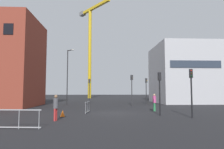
# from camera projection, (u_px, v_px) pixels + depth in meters

# --- Properties ---
(ground) EXTENTS (160.00, 160.00, 0.00)m
(ground) POSITION_uv_depth(u_px,v_px,m) (114.00, 113.00, 18.83)
(ground) COLOR black
(brick_building) EXTENTS (9.36, 8.98, 11.70)m
(brick_building) POSITION_uv_depth(u_px,v_px,m) (2.00, 62.00, 26.94)
(brick_building) COLOR brown
(brick_building) RESTS_ON ground
(office_block) EXTENTS (9.29, 10.87, 9.96)m
(office_block) POSITION_uv_depth(u_px,v_px,m) (182.00, 74.00, 35.45)
(office_block) COLOR #B7B7BC
(office_block) RESTS_ON ground
(construction_crane) EXTENTS (8.86, 11.14, 25.32)m
(construction_crane) POSITION_uv_depth(u_px,v_px,m) (90.00, 40.00, 55.83)
(construction_crane) COLOR gold
(construction_crane) RESTS_ON ground
(streetlamp_tall) EXTENTS (1.18, 1.07, 8.25)m
(streetlamp_tall) POSITION_uv_depth(u_px,v_px,m) (68.00, 73.00, 30.29)
(streetlamp_tall) COLOR #232326
(streetlamp_tall) RESTS_ON ground
(traffic_light_median) EXTENTS (0.38, 0.26, 4.00)m
(traffic_light_median) POSITION_uv_depth(u_px,v_px,m) (146.00, 87.00, 31.18)
(traffic_light_median) COLOR #232326
(traffic_light_median) RESTS_ON ground
(traffic_light_verge) EXTENTS (0.25, 0.37, 3.67)m
(traffic_light_verge) POSITION_uv_depth(u_px,v_px,m) (160.00, 86.00, 17.25)
(traffic_light_verge) COLOR black
(traffic_light_verge) RESTS_ON ground
(traffic_light_crosswalk) EXTENTS (0.38, 0.26, 3.99)m
(traffic_light_crosswalk) POSITION_uv_depth(u_px,v_px,m) (89.00, 87.00, 32.76)
(traffic_light_crosswalk) COLOR #232326
(traffic_light_crosswalk) RESTS_ON ground
(traffic_light_far) EXTENTS (0.30, 0.39, 3.80)m
(traffic_light_far) POSITION_uv_depth(u_px,v_px,m) (191.00, 85.00, 15.75)
(traffic_light_far) COLOR black
(traffic_light_far) RESTS_ON ground
(traffic_light_island) EXTENTS (0.39, 0.32, 4.24)m
(traffic_light_island) POSITION_uv_depth(u_px,v_px,m) (132.00, 85.00, 27.56)
(traffic_light_island) COLOR #2D2D30
(traffic_light_island) RESTS_ON ground
(pedestrian_walking) EXTENTS (0.34, 0.34, 1.82)m
(pedestrian_walking) POSITION_uv_depth(u_px,v_px,m) (56.00, 105.00, 14.18)
(pedestrian_walking) COLOR red
(pedestrian_walking) RESTS_ON ground
(pedestrian_waiting) EXTENTS (0.34, 0.34, 1.77)m
(pedestrian_waiting) POSITION_uv_depth(u_px,v_px,m) (154.00, 101.00, 20.71)
(pedestrian_waiting) COLOR #2D844C
(pedestrian_waiting) RESTS_ON ground
(safety_barrier_right_run) EXTENTS (0.27, 2.19, 1.08)m
(safety_barrier_right_run) POSITION_uv_depth(u_px,v_px,m) (87.00, 107.00, 18.95)
(safety_barrier_right_run) COLOR gray
(safety_barrier_right_run) RESTS_ON ground
(safety_barrier_front) EXTENTS (2.50, 0.28, 1.08)m
(safety_barrier_front) POSITION_uv_depth(u_px,v_px,m) (19.00, 119.00, 11.11)
(safety_barrier_front) COLOR #9EA0A5
(safety_barrier_front) RESTS_ON ground
(traffic_cone_striped) EXTENTS (0.51, 0.51, 0.52)m
(traffic_cone_striped) POSITION_uv_depth(u_px,v_px,m) (63.00, 114.00, 16.22)
(traffic_cone_striped) COLOR black
(traffic_cone_striped) RESTS_ON ground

